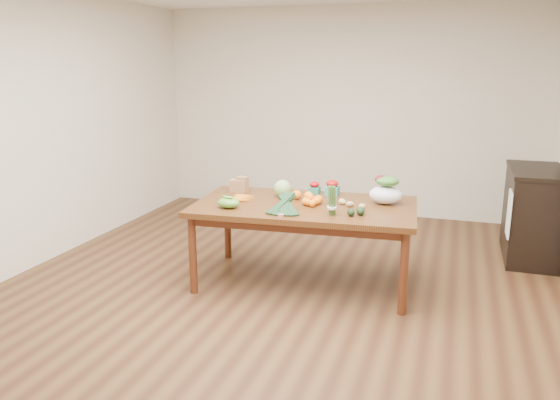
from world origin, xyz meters
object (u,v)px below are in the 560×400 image
(cabbage, at_px, (282,189))
(kale_bunch, at_px, (284,204))
(cabinet, at_px, (533,214))
(paper_bag, at_px, (238,184))
(dining_table, at_px, (304,244))
(salad_bag, at_px, (386,191))
(asparagus_bundle, at_px, (332,200))
(mandarin_cluster, at_px, (310,199))

(cabbage, height_order, kale_bunch, cabbage)
(cabinet, relative_size, paper_bag, 4.91)
(dining_table, distance_m, paper_bag, 0.91)
(kale_bunch, xyz_separation_m, salad_bag, (0.77, 0.59, 0.03))
(paper_bag, bearing_deg, asparagus_bundle, -27.16)
(dining_table, bearing_deg, mandarin_cluster, -22.55)
(kale_bunch, bearing_deg, salad_bag, 32.90)
(cabbage, distance_m, asparagus_bundle, 0.75)
(dining_table, xyz_separation_m, cabinet, (2.05, 1.38, 0.10))
(mandarin_cluster, height_order, salad_bag, salad_bag)
(paper_bag, distance_m, asparagus_bundle, 1.19)
(dining_table, height_order, salad_bag, salad_bag)
(cabinet, relative_size, asparagus_bundle, 4.08)
(mandarin_cluster, distance_m, salad_bag, 0.68)
(dining_table, relative_size, cabbage, 11.94)
(cabbage, bearing_deg, cabinet, 27.24)
(paper_bag, bearing_deg, mandarin_cluster, -19.14)
(cabbage, xyz_separation_m, kale_bunch, (0.18, -0.54, -0.00))
(mandarin_cluster, relative_size, asparagus_bundle, 0.72)
(dining_table, height_order, paper_bag, paper_bag)
(cabbage, relative_size, salad_bag, 0.56)
(cabinet, height_order, asparagus_bundle, asparagus_bundle)
(mandarin_cluster, bearing_deg, asparagus_bundle, -46.00)
(paper_bag, height_order, asparagus_bundle, asparagus_bundle)
(cabinet, relative_size, kale_bunch, 2.55)
(cabinet, bearing_deg, dining_table, -146.05)
(kale_bunch, distance_m, salad_bag, 0.97)
(paper_bag, height_order, cabbage, cabbage)
(dining_table, bearing_deg, cabbage, 140.92)
(paper_bag, relative_size, cabbage, 1.27)
(cabinet, distance_m, salad_bag, 1.83)
(cabbage, distance_m, kale_bunch, 0.57)
(mandarin_cluster, bearing_deg, paper_bag, 160.86)
(paper_bag, height_order, kale_bunch, kale_bunch)
(dining_table, relative_size, mandarin_cluster, 10.87)
(kale_bunch, bearing_deg, mandarin_cluster, 62.67)
(salad_bag, bearing_deg, kale_bunch, -142.64)
(asparagus_bundle, bearing_deg, dining_table, 133.34)
(dining_table, xyz_separation_m, cabbage, (-0.27, 0.19, 0.46))
(cabbage, bearing_deg, paper_bag, 171.18)
(paper_bag, xyz_separation_m, mandarin_cluster, (0.80, -0.28, -0.02))
(salad_bag, bearing_deg, paper_bag, 178.89)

